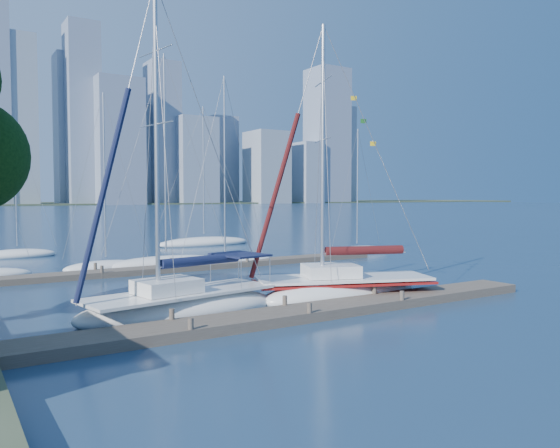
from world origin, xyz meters
TOP-DOWN VIEW (x-y plane):
  - ground at (0.00, 0.00)m, footprint 700.00×700.00m
  - near_dock at (0.00, 0.00)m, footprint 26.00×2.00m
  - far_dock at (2.00, 16.00)m, footprint 30.00×1.80m
  - sailboat_navy at (-3.85, 2.95)m, footprint 9.08×4.32m
  - sailboat_maroon at (4.33, 2.43)m, footprint 9.54×5.86m
  - bg_boat_1 at (-2.82, 18.86)m, footprint 5.87×4.01m
  - bg_boat_2 at (1.23, 18.37)m, footprint 8.98×4.69m
  - bg_boat_3 at (5.10, 16.86)m, footprint 8.10×4.16m
  - bg_boat_5 at (18.37, 18.02)m, footprint 7.60×3.95m
  - bg_boat_6 at (-6.95, 30.29)m, footprint 6.05×2.58m
  - bg_boat_7 at (10.29, 32.10)m, footprint 10.05×5.62m
  - skyline at (22.64, 290.42)m, footprint 503.03×51.31m

SIDE VIEW (x-z plane):
  - ground at x=0.00m, z-range 0.00..0.00m
  - far_dock at x=2.00m, z-range 0.00..0.36m
  - near_dock at x=0.00m, z-range 0.00..0.40m
  - bg_boat_5 at x=18.37m, z-range -5.29..5.72m
  - bg_boat_6 at x=-6.95m, z-range -5.35..5.83m
  - bg_boat_1 at x=-2.82m, z-range -5.83..6.32m
  - bg_boat_3 at x=5.10m, z-range -6.64..7.17m
  - bg_boat_2 at x=1.23m, z-range -7.31..7.87m
  - bg_boat_7 at x=10.29m, z-range -6.84..7.41m
  - sailboat_maroon at x=4.33m, z-range -5.84..7.86m
  - sailboat_navy at x=-3.85m, z-range -5.94..8.09m
  - skyline at x=22.64m, z-range -18.31..89.53m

